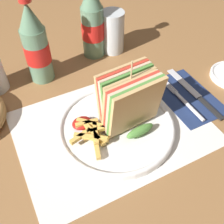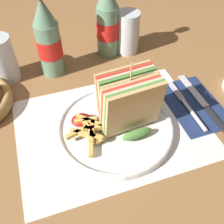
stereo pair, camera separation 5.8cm
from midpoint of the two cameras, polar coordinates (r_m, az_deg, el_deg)
ground_plane at (r=0.59m, az=-3.30°, el=-5.09°), size 4.00×4.00×0.00m
placemat at (r=0.60m, az=-2.58°, el=-3.46°), size 0.42×0.31×0.00m
plate_main at (r=0.59m, az=-1.92°, el=-3.40°), size 0.26×0.26×0.02m
club_sandwich at (r=0.55m, az=0.87°, el=2.18°), size 0.13×0.10×0.16m
fries_pile at (r=0.55m, az=-7.28°, el=-4.80°), size 0.09×0.11×0.02m
ketchup_blob at (r=0.58m, az=-9.40°, el=-2.56°), size 0.04×0.04×0.02m
napkin at (r=0.69m, az=13.65°, el=3.24°), size 0.12×0.19×0.00m
fork at (r=0.66m, az=13.12°, el=2.14°), size 0.02×0.18×0.01m
knife at (r=0.70m, az=15.27°, el=3.88°), size 0.02×0.21×0.00m
coke_bottle_near at (r=0.70m, az=-18.60°, el=13.45°), size 0.06×0.06×0.23m
coke_bottle_far at (r=0.77m, az=-6.54°, el=18.62°), size 0.06×0.06×0.23m
glass_near at (r=0.81m, az=-2.02°, el=16.46°), size 0.07×0.07×0.12m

